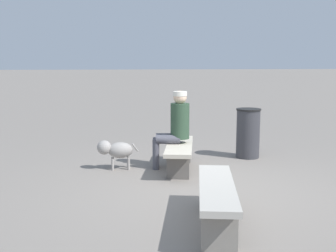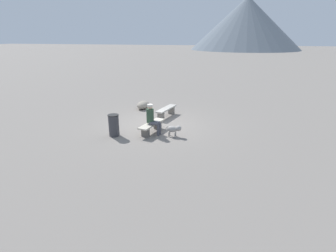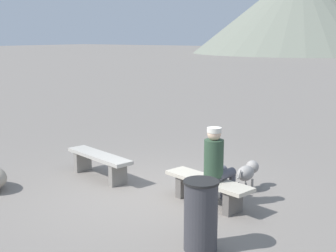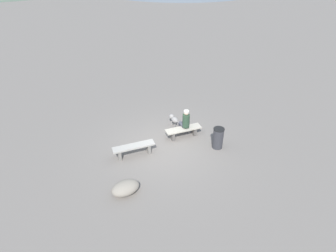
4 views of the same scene
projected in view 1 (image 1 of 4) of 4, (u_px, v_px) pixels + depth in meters
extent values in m
cube|color=gray|center=(206.00, 190.00, 5.94)|extent=(210.00, 210.00, 0.06)
cube|color=gray|center=(219.00, 230.00, 3.95)|extent=(0.19, 0.37, 0.41)
cube|color=gray|center=(214.00, 191.00, 5.14)|extent=(0.19, 0.37, 0.41)
cube|color=#B2ADA3|center=(217.00, 187.00, 4.51)|extent=(1.73, 0.76, 0.07)
cube|color=#605B56|center=(178.00, 167.00, 6.42)|extent=(0.20, 0.37, 0.38)
cube|color=#605B56|center=(181.00, 152.00, 7.46)|extent=(0.20, 0.37, 0.38)
cube|color=beige|center=(180.00, 146.00, 6.91)|extent=(1.67, 0.78, 0.06)
cylinder|color=#2D4733|center=(180.00, 121.00, 6.96)|extent=(0.31, 0.31, 0.59)
sphere|color=beige|center=(180.00, 97.00, 6.90)|extent=(0.22, 0.22, 0.22)
cylinder|color=silver|center=(180.00, 94.00, 6.89)|extent=(0.23, 0.23, 0.08)
cylinder|color=#4C4C56|center=(168.00, 138.00, 7.09)|extent=(0.21, 0.42, 0.15)
cylinder|color=#4C4C56|center=(156.00, 152.00, 7.13)|extent=(0.11, 0.11, 0.51)
cylinder|color=#4C4C56|center=(168.00, 139.00, 6.92)|extent=(0.21, 0.42, 0.15)
cylinder|color=#4C4C56|center=(156.00, 154.00, 6.96)|extent=(0.11, 0.11, 0.51)
ellipsoid|color=gray|center=(120.00, 150.00, 6.98)|extent=(0.28, 0.42, 0.27)
sphere|color=gray|center=(104.00, 147.00, 6.94)|extent=(0.24, 0.24, 0.24)
cylinder|color=gray|center=(113.00, 165.00, 6.93)|extent=(0.04, 0.04, 0.19)
cylinder|color=gray|center=(113.00, 163.00, 7.07)|extent=(0.04, 0.04, 0.19)
cylinder|color=gray|center=(129.00, 164.00, 6.96)|extent=(0.04, 0.04, 0.19)
cylinder|color=gray|center=(128.00, 162.00, 7.11)|extent=(0.04, 0.04, 0.19)
cylinder|color=gray|center=(135.00, 147.00, 7.01)|extent=(0.04, 0.12, 0.15)
cylinder|color=#38383D|center=(248.00, 134.00, 7.83)|extent=(0.43, 0.43, 0.90)
cylinder|color=black|center=(249.00, 109.00, 7.76)|extent=(0.46, 0.46, 0.03)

